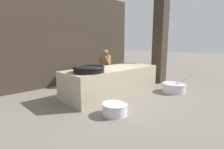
{
  "coord_description": "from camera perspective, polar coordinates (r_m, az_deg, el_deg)",
  "views": [
    {
      "loc": [
        -4.58,
        -4.71,
        1.96
      ],
      "look_at": [
        0.0,
        0.0,
        0.76
      ],
      "focal_mm": 28.0,
      "sensor_mm": 36.0,
      "label": 1
    }
  ],
  "objects": [
    {
      "name": "support_pillar",
      "position": [
        8.95,
        15.46,
        11.29
      ],
      "size": [
        0.54,
        0.54,
        4.31
      ],
      "primitive_type": "cube",
      "color": "#382D23",
      "rests_on": "ground_plane"
    },
    {
      "name": "back_wall",
      "position": [
        8.73,
        -12.82,
        11.43
      ],
      "size": [
        7.21,
        0.24,
        4.31
      ],
      "primitive_type": "cube",
      "color": "#382D23",
      "rests_on": "ground_plane"
    },
    {
      "name": "prep_bowl_meat",
      "position": [
        4.88,
        0.92,
        -11.04
      ],
      "size": [
        0.71,
        0.71,
        0.32
      ],
      "color": "silver",
      "rests_on": "ground_plane"
    },
    {
      "name": "cook",
      "position": [
        7.85,
        -2.06,
        2.62
      ],
      "size": [
        0.39,
        0.6,
        1.66
      ],
      "rotation": [
        0.0,
        0.0,
        3.13
      ],
      "color": "brown",
      "rests_on": "ground_plane"
    },
    {
      "name": "prep_bowl_vegetables",
      "position": [
        7.46,
        19.55,
        -3.88
      ],
      "size": [
        1.02,
        0.96,
        0.74
      ],
      "color": "silver",
      "rests_on": "ground_plane"
    },
    {
      "name": "hearth_platform",
      "position": [
        6.73,
        -0.0,
        -2.11
      ],
      "size": [
        3.84,
        1.45,
        1.01
      ],
      "color": "tan",
      "rests_on": "ground_plane"
    },
    {
      "name": "ground_plane",
      "position": [
        6.85,
        -0.0,
        -6.22
      ],
      "size": [
        60.0,
        60.0,
        0.0
      ],
      "primitive_type": "plane",
      "color": "slate"
    },
    {
      "name": "giant_wok_near",
      "position": [
        5.71,
        -7.57,
        1.78
      ],
      "size": [
        1.03,
        1.03,
        0.2
      ],
      "color": "black",
      "rests_on": "hearth_platform"
    }
  ]
}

